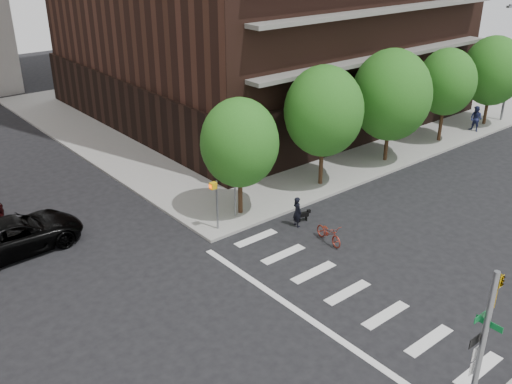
% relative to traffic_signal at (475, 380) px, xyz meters
% --- Properties ---
extents(ground, '(120.00, 120.00, 0.00)m').
position_rel_traffic_signal_xyz_m(ground, '(0.47, 7.49, -2.70)').
color(ground, black).
rests_on(ground, ground).
extents(sidewalk_ne, '(39.00, 33.00, 0.15)m').
position_rel_traffic_signal_xyz_m(sidewalk_ne, '(20.97, 30.99, -2.62)').
color(sidewalk_ne, gray).
rests_on(sidewalk_ne, ground).
extents(crosswalk, '(3.85, 13.00, 0.01)m').
position_rel_traffic_signal_xyz_m(crosswalk, '(2.68, 7.49, -2.69)').
color(crosswalk, silver).
rests_on(crosswalk, ground).
extents(tree_a, '(4.00, 4.00, 5.90)m').
position_rel_traffic_signal_xyz_m(tree_a, '(4.47, 15.99, 1.35)').
color(tree_a, '#301E11').
rests_on(tree_a, sidewalk_ne).
extents(tree_b, '(4.50, 4.50, 6.65)m').
position_rel_traffic_signal_xyz_m(tree_b, '(10.47, 15.99, 1.85)').
color(tree_b, '#301E11').
rests_on(tree_b, sidewalk_ne).
extents(tree_c, '(5.00, 5.00, 6.80)m').
position_rel_traffic_signal_xyz_m(tree_c, '(16.47, 15.99, 1.75)').
color(tree_c, '#301E11').
rests_on(tree_c, sidewalk_ne).
extents(tree_d, '(4.00, 4.00, 6.20)m').
position_rel_traffic_signal_xyz_m(tree_d, '(22.47, 15.99, 1.64)').
color(tree_d, '#301E11').
rests_on(tree_d, sidewalk_ne).
extents(tree_e, '(4.50, 4.50, 6.35)m').
position_rel_traffic_signal_xyz_m(tree_e, '(28.47, 15.99, 1.55)').
color(tree_e, '#301E11').
rests_on(tree_e, sidewalk_ne).
extents(traffic_signal, '(0.90, 0.75, 6.00)m').
position_rel_traffic_signal_xyz_m(traffic_signal, '(0.00, 0.00, 0.00)').
color(traffic_signal, slate).
rests_on(traffic_signal, sidewalk_s).
extents(pedestrian_signal, '(2.18, 0.67, 2.60)m').
position_rel_traffic_signal_xyz_m(pedestrian_signal, '(2.79, 15.42, -0.84)').
color(pedestrian_signal, slate).
rests_on(pedestrian_signal, sidewalk_ne).
extents(streetlamp, '(2.14, 0.22, 9.00)m').
position_rel_traffic_signal_xyz_m(streetlamp, '(30.29, 15.69, 2.59)').
color(streetlamp, slate).
rests_on(streetlamp, sidewalk_ne).
extents(parked_car_black, '(2.96, 6.14, 1.68)m').
position_rel_traffic_signal_xyz_m(parked_car_black, '(-5.88, 19.71, -1.86)').
color(parked_car_black, black).
rests_on(parked_car_black, ground).
extents(scooter, '(0.98, 1.97, 0.99)m').
position_rel_traffic_signal_xyz_m(scooter, '(5.94, 10.96, -2.21)').
color(scooter, maroon).
rests_on(scooter, ground).
extents(dog_walker, '(0.64, 0.47, 1.61)m').
position_rel_traffic_signal_xyz_m(dog_walker, '(5.91, 13.17, -1.89)').
color(dog_walker, black).
rests_on(dog_walker, ground).
extents(dog, '(0.71, 0.40, 0.60)m').
position_rel_traffic_signal_xyz_m(dog, '(6.56, 13.34, -2.32)').
color(dog, black).
rests_on(dog, ground).
extents(pedestrian_far, '(0.92, 0.72, 1.90)m').
position_rel_traffic_signal_xyz_m(pedestrian_far, '(26.24, 15.48, -1.60)').
color(pedestrian_far, '#20264F').
rests_on(pedestrian_far, sidewalk_ne).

